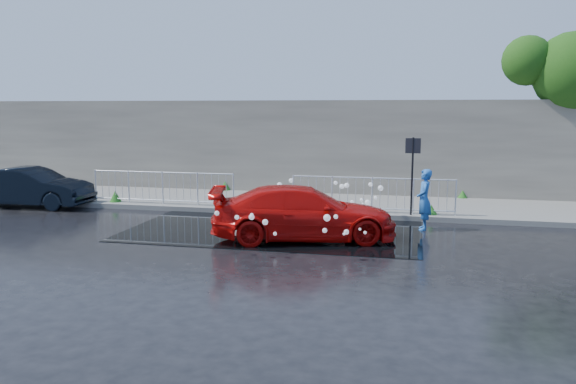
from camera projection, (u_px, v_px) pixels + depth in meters
name	position (u px, v px, depth m)	size (l,w,h in m)	color
ground	(248.00, 236.00, 14.90)	(90.00, 90.00, 0.00)	black
pavement	(289.00, 202.00, 19.71)	(30.00, 4.00, 0.15)	slate
curb	(275.00, 212.00, 17.78)	(30.00, 0.25, 0.16)	slate
retaining_wall	(301.00, 146.00, 21.57)	(30.00, 0.60, 3.50)	#635D53
puddle	(276.00, 229.00, 15.76)	(8.00, 5.00, 0.01)	black
sign_post	(413.00, 163.00, 16.73)	(0.45, 0.06, 2.50)	black
railing_left	(163.00, 187.00, 18.89)	(5.05, 0.05, 1.10)	silver
railing_right	(372.00, 194.00, 17.38)	(5.05, 0.05, 1.10)	silver
weeds	(271.00, 197.00, 19.24)	(12.17, 3.93, 0.39)	#155019
water_spray	(317.00, 204.00, 15.69)	(3.73, 5.58, 1.01)	white
red_car	(303.00, 213.00, 14.42)	(1.92, 4.73, 1.37)	#B60907
dark_car	(31.00, 187.00, 19.14)	(1.43, 4.11, 1.36)	black
person	(424.00, 200.00, 15.53)	(0.62, 0.41, 1.69)	blue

